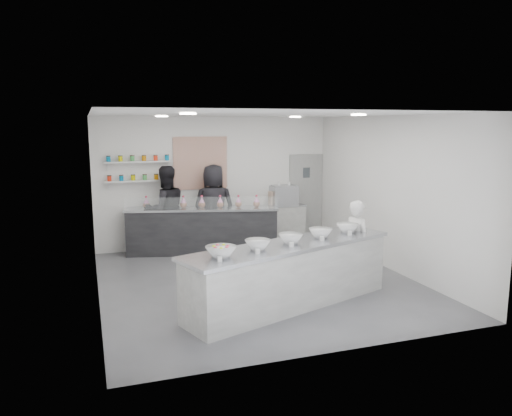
% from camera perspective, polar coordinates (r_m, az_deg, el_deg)
% --- Properties ---
extents(floor, '(6.00, 6.00, 0.00)m').
position_cam_1_polar(floor, '(9.17, 0.12, -8.42)').
color(floor, '#515156').
rests_on(floor, ground).
extents(ceiling, '(6.00, 6.00, 0.00)m').
position_cam_1_polar(ceiling, '(8.72, 0.13, 10.67)').
color(ceiling, white).
rests_on(ceiling, floor).
extents(back_wall, '(5.50, 0.00, 5.50)m').
position_cam_1_polar(back_wall, '(11.68, -4.67, 2.99)').
color(back_wall, white).
rests_on(back_wall, floor).
extents(left_wall, '(0.00, 6.00, 6.00)m').
position_cam_1_polar(left_wall, '(8.35, -18.01, -0.08)').
color(left_wall, white).
rests_on(left_wall, floor).
extents(right_wall, '(0.00, 6.00, 6.00)m').
position_cam_1_polar(right_wall, '(10.05, 15.13, 1.62)').
color(right_wall, white).
rests_on(right_wall, floor).
extents(back_door, '(0.88, 0.04, 2.10)m').
position_cam_1_polar(back_door, '(12.47, 5.70, 1.31)').
color(back_door, gray).
rests_on(back_door, floor).
extents(pattern_panel, '(1.25, 0.03, 1.20)m').
position_cam_1_polar(pattern_panel, '(11.53, -6.36, 5.13)').
color(pattern_panel, '#A44324').
rests_on(pattern_panel, back_wall).
extents(jar_shelf_lower, '(1.45, 0.22, 0.04)m').
position_cam_1_polar(jar_shelf_lower, '(11.27, -13.22, 3.04)').
color(jar_shelf_lower, silver).
rests_on(jar_shelf_lower, back_wall).
extents(jar_shelf_upper, '(1.45, 0.22, 0.04)m').
position_cam_1_polar(jar_shelf_upper, '(11.23, -13.30, 5.17)').
color(jar_shelf_upper, silver).
rests_on(jar_shelf_upper, back_wall).
extents(preserve_jars, '(1.45, 0.10, 0.56)m').
position_cam_1_polar(preserve_jars, '(11.22, -13.27, 4.45)').
color(preserve_jars, red).
rests_on(preserve_jars, jar_shelf_lower).
extents(downlight_0, '(0.24, 0.24, 0.02)m').
position_cam_1_polar(downlight_0, '(7.39, -7.77, 10.63)').
color(downlight_0, white).
rests_on(downlight_0, ceiling).
extents(downlight_1, '(0.24, 0.24, 0.02)m').
position_cam_1_polar(downlight_1, '(8.40, 11.65, 10.38)').
color(downlight_1, white).
rests_on(downlight_1, ceiling).
extents(downlight_2, '(0.24, 0.24, 0.02)m').
position_cam_1_polar(downlight_2, '(9.95, -10.72, 10.26)').
color(downlight_2, white).
rests_on(downlight_2, ceiling).
extents(downlight_3, '(0.24, 0.24, 0.02)m').
position_cam_1_polar(downlight_3, '(10.72, 4.50, 10.33)').
color(downlight_3, white).
rests_on(downlight_3, ceiling).
extents(prep_counter, '(3.76, 2.00, 1.01)m').
position_cam_1_polar(prep_counter, '(7.89, 3.93, -7.62)').
color(prep_counter, '#A1A19C').
rests_on(prep_counter, floor).
extents(back_bar, '(3.35, 1.43, 1.02)m').
position_cam_1_polar(back_bar, '(11.07, -6.15, -2.58)').
color(back_bar, black).
rests_on(back_bar, floor).
extents(sneeze_guard, '(3.15, 0.84, 0.28)m').
position_cam_1_polar(sneeze_guard, '(10.67, -6.27, 0.51)').
color(sneeze_guard, white).
rests_on(sneeze_guard, back_bar).
extents(espresso_ledge, '(1.21, 0.38, 0.90)m').
position_cam_1_polar(espresso_ledge, '(12.10, 2.79, -1.80)').
color(espresso_ledge, '#A1A19C').
rests_on(espresso_ledge, floor).
extents(espresso_machine, '(0.61, 0.42, 0.47)m').
position_cam_1_polar(espresso_machine, '(12.02, 3.21, 1.42)').
color(espresso_machine, '#93969E').
rests_on(espresso_machine, espresso_ledge).
extents(cup_stacks, '(0.24, 0.24, 0.35)m').
position_cam_1_polar(cup_stacks, '(11.93, 1.96, 1.07)').
color(cup_stacks, tan).
rests_on(cup_stacks, espresso_ledge).
extents(prep_bowls, '(2.97, 1.43, 0.15)m').
position_cam_1_polar(prep_bowls, '(7.74, 3.98, -3.52)').
color(prep_bowls, white).
rests_on(prep_bowls, prep_counter).
extents(label_cards, '(2.66, 0.04, 0.07)m').
position_cam_1_polar(label_cards, '(7.25, 4.23, -4.75)').
color(label_cards, white).
rests_on(label_cards, prep_counter).
extents(cookie_bags, '(2.50, 0.79, 0.27)m').
position_cam_1_polar(cookie_bags, '(10.95, -6.21, 0.72)').
color(cookie_bags, pink).
rests_on(cookie_bags, back_bar).
extents(woman_prep, '(0.49, 0.63, 1.53)m').
position_cam_1_polar(woman_prep, '(8.95, 11.46, -3.98)').
color(woman_prep, silver).
rests_on(woman_prep, floor).
extents(staff_left, '(1.04, 0.87, 1.94)m').
position_cam_1_polar(staff_left, '(11.12, -10.28, -0.22)').
color(staff_left, black).
rests_on(staff_left, floor).
extents(staff_right, '(1.04, 0.76, 1.96)m').
position_cam_1_polar(staff_right, '(11.30, -4.83, 0.09)').
color(staff_right, black).
rests_on(staff_right, floor).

